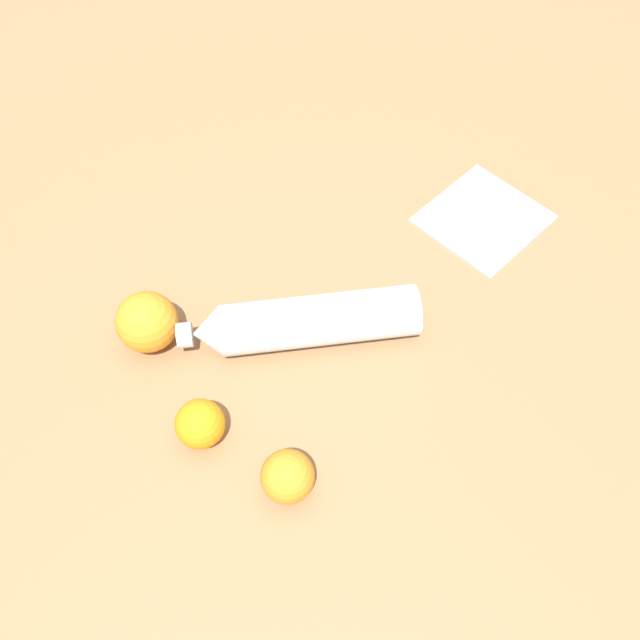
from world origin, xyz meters
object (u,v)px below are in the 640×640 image
Objects in this scene: water_bottle at (304,322)px; orange_1 at (200,424)px; orange_2 at (288,476)px; folded_napkin at (483,218)px; orange_0 at (147,322)px.

water_bottle is 4.90× the size of orange_1.
orange_1 is 0.97× the size of orange_2.
water_bottle is 0.21m from orange_2.
orange_2 is 0.51m from folded_napkin.
water_bottle is at bearing -41.78° from orange_2.
orange_0 is at bearing 4.89° from orange_2.
folded_napkin is at bearing -71.48° from orange_2.
water_bottle reaches higher than folded_napkin.
folded_napkin is at bearing -85.21° from orange_1.
orange_1 reaches higher than folded_napkin.
orange_0 is at bearing -6.38° from water_bottle.
orange_0 is 0.16m from orange_1.
orange_2 is (-0.16, 0.14, -0.00)m from water_bottle.
water_bottle is 0.21m from orange_0.
orange_0 is 1.33× the size of orange_1.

